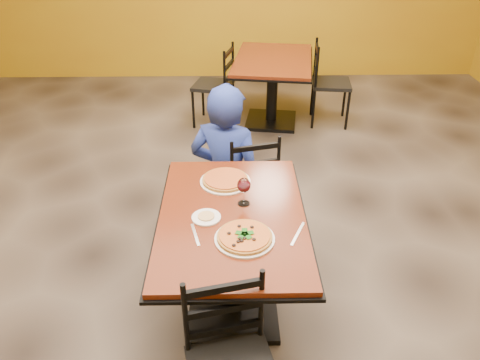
{
  "coord_description": "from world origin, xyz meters",
  "views": [
    {
      "loc": [
        0.0,
        -2.6,
        2.26
      ],
      "look_at": [
        0.05,
        -0.3,
        0.85
      ],
      "focal_mm": 35.01,
      "sensor_mm": 36.0,
      "label": 1
    }
  ],
  "objects_px": {
    "side_plate": "(206,217)",
    "chair_second_right": "(331,84)",
    "chair_second_left": "(213,86)",
    "pizza_main": "(245,236)",
    "wine_glass": "(244,190)",
    "table_main": "(232,242)",
    "plate_far": "(225,182)",
    "pizza_far": "(225,179)",
    "chair_main_far": "(248,179)",
    "table_second": "(273,76)",
    "diner": "(226,156)",
    "plate_main": "(245,239)"
  },
  "relations": [
    {
      "from": "side_plate",
      "to": "chair_second_right",
      "type": "bearing_deg",
      "value": 66.51
    },
    {
      "from": "chair_second_left",
      "to": "pizza_main",
      "type": "distance_m",
      "value": 3.11
    },
    {
      "from": "chair_second_left",
      "to": "pizza_main",
      "type": "bearing_deg",
      "value": 19.14
    },
    {
      "from": "pizza_main",
      "to": "wine_glass",
      "type": "height_order",
      "value": "wine_glass"
    },
    {
      "from": "table_main",
      "to": "pizza_main",
      "type": "height_order",
      "value": "pizza_main"
    },
    {
      "from": "plate_far",
      "to": "pizza_far",
      "type": "xyz_separation_m",
      "value": [
        0.0,
        0.0,
        0.02
      ]
    },
    {
      "from": "table_main",
      "to": "plate_far",
      "type": "relative_size",
      "value": 3.97
    },
    {
      "from": "table_main",
      "to": "chair_main_far",
      "type": "relative_size",
      "value": 1.47
    },
    {
      "from": "table_main",
      "to": "plate_far",
      "type": "bearing_deg",
      "value": 96.73
    },
    {
      "from": "table_second",
      "to": "chair_second_left",
      "type": "height_order",
      "value": "chair_second_left"
    },
    {
      "from": "wine_glass",
      "to": "table_main",
      "type": "bearing_deg",
      "value": -122.64
    },
    {
      "from": "table_second",
      "to": "table_main",
      "type": "bearing_deg",
      "value": -99.13
    },
    {
      "from": "chair_second_left",
      "to": "diner",
      "type": "xyz_separation_m",
      "value": [
        0.16,
        -1.87,
        0.12
      ]
    },
    {
      "from": "wine_glass",
      "to": "plate_far",
      "type": "bearing_deg",
      "value": 114.55
    },
    {
      "from": "chair_second_left",
      "to": "wine_glass",
      "type": "height_order",
      "value": "wine_glass"
    },
    {
      "from": "table_main",
      "to": "table_second",
      "type": "distance_m",
      "value": 2.9
    },
    {
      "from": "chair_second_right",
      "to": "pizza_far",
      "type": "relative_size",
      "value": 3.27
    },
    {
      "from": "chair_main_far",
      "to": "chair_second_left",
      "type": "distance_m",
      "value": 1.98
    },
    {
      "from": "table_main",
      "to": "chair_main_far",
      "type": "height_order",
      "value": "chair_main_far"
    },
    {
      "from": "wine_glass",
      "to": "side_plate",
      "type": "bearing_deg",
      "value": -146.81
    },
    {
      "from": "table_main",
      "to": "wine_glass",
      "type": "relative_size",
      "value": 6.83
    },
    {
      "from": "pizza_main",
      "to": "pizza_far",
      "type": "distance_m",
      "value": 0.57
    },
    {
      "from": "pizza_far",
      "to": "table_second",
      "type": "bearing_deg",
      "value": 78.79
    },
    {
      "from": "chair_main_far",
      "to": "plate_main",
      "type": "bearing_deg",
      "value": 72.44
    },
    {
      "from": "table_main",
      "to": "chair_second_right",
      "type": "bearing_deg",
      "value": 68.68
    },
    {
      "from": "pizza_main",
      "to": "side_plate",
      "type": "height_order",
      "value": "pizza_main"
    },
    {
      "from": "wine_glass",
      "to": "pizza_far",
      "type": "bearing_deg",
      "value": 114.55
    },
    {
      "from": "diner",
      "to": "wine_glass",
      "type": "distance_m",
      "value": 0.94
    },
    {
      "from": "table_second",
      "to": "pizza_main",
      "type": "xyz_separation_m",
      "value": [
        -0.4,
        -3.09,
        0.21
      ]
    },
    {
      "from": "diner",
      "to": "plate_main",
      "type": "distance_m",
      "value": 1.24
    },
    {
      "from": "plate_main",
      "to": "side_plate",
      "type": "bearing_deg",
      "value": 137.14
    },
    {
      "from": "chair_main_far",
      "to": "chair_second_left",
      "type": "bearing_deg",
      "value": -95.06
    },
    {
      "from": "table_second",
      "to": "diner",
      "type": "height_order",
      "value": "diner"
    },
    {
      "from": "chair_second_left",
      "to": "wine_glass",
      "type": "bearing_deg",
      "value": 19.79
    },
    {
      "from": "diner",
      "to": "pizza_far",
      "type": "distance_m",
      "value": 0.69
    },
    {
      "from": "pizza_main",
      "to": "side_plate",
      "type": "relative_size",
      "value": 1.77
    },
    {
      "from": "plate_main",
      "to": "side_plate",
      "type": "height_order",
      "value": "same"
    },
    {
      "from": "pizza_far",
      "to": "plate_far",
      "type": "bearing_deg",
      "value": 180.0
    },
    {
      "from": "plate_far",
      "to": "wine_glass",
      "type": "xyz_separation_m",
      "value": [
        0.11,
        -0.23,
        0.08
      ]
    },
    {
      "from": "chair_main_far",
      "to": "wine_glass",
      "type": "xyz_separation_m",
      "value": [
        -0.06,
        -0.81,
        0.42
      ]
    },
    {
      "from": "chair_second_right",
      "to": "plate_far",
      "type": "relative_size",
      "value": 2.95
    },
    {
      "from": "chair_main_far",
      "to": "chair_second_right",
      "type": "distance_m",
      "value": 2.19
    },
    {
      "from": "table_main",
      "to": "wine_glass",
      "type": "bearing_deg",
      "value": 57.36
    },
    {
      "from": "plate_main",
      "to": "pizza_main",
      "type": "distance_m",
      "value": 0.02
    },
    {
      "from": "plate_main",
      "to": "plate_far",
      "type": "height_order",
      "value": "same"
    },
    {
      "from": "table_second",
      "to": "chair_second_right",
      "type": "bearing_deg",
      "value": 0.0
    },
    {
      "from": "plate_far",
      "to": "side_plate",
      "type": "bearing_deg",
      "value": -105.23
    },
    {
      "from": "table_second",
      "to": "chair_main_far",
      "type": "distance_m",
      "value": 1.98
    },
    {
      "from": "chair_second_right",
      "to": "plate_main",
      "type": "bearing_deg",
      "value": 167.6
    },
    {
      "from": "table_second",
      "to": "side_plate",
      "type": "relative_size",
      "value": 8.47
    }
  ]
}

